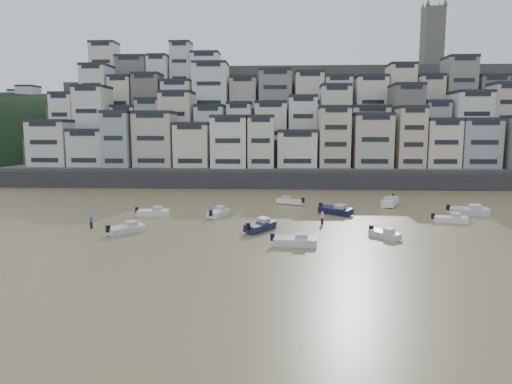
# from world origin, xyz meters

# --- Properties ---
(ground) EXTENTS (400.00, 400.00, 0.00)m
(ground) POSITION_xyz_m (0.00, 0.00, 0.00)
(ground) COLOR #937D4F
(ground) RESTS_ON ground
(harbor_wall) EXTENTS (140.00, 3.00, 3.50)m
(harbor_wall) POSITION_xyz_m (10.00, 65.00, 1.75)
(harbor_wall) COLOR #38383A
(harbor_wall) RESTS_ON ground
(hillside) EXTENTS (141.04, 66.00, 50.00)m
(hillside) POSITION_xyz_m (14.73, 104.84, 13.01)
(hillside) COLOR #4C4C47
(hillside) RESTS_ON ground
(headland) EXTENTS (216.00, 135.00, 53.33)m
(headland) POSITION_xyz_m (-95.00, 135.00, 0.02)
(headland) COLOR black
(headland) RESTS_ON ground
(boat_a) EXTENTS (5.16, 1.89, 1.39)m
(boat_a) POSITION_xyz_m (9.42, 16.69, 0.69)
(boat_a) COLOR silver
(boat_a) RESTS_ON ground
(boat_b) EXTENTS (3.69, 4.18, 1.15)m
(boat_b) POSITION_xyz_m (19.83, 20.89, 0.58)
(boat_b) COLOR silver
(boat_b) RESTS_ON ground
(boat_c) EXTENTS (4.41, 5.70, 1.51)m
(boat_c) POSITION_xyz_m (5.39, 23.96, 0.76)
(boat_c) COLOR #141C40
(boat_c) RESTS_ON ground
(boat_d) EXTENTS (4.86, 2.07, 1.29)m
(boat_d) POSITION_xyz_m (30.63, 30.41, 0.64)
(boat_d) COLOR white
(boat_d) RESTS_ON ground
(boat_e) EXTENTS (5.50, 5.07, 1.54)m
(boat_e) POSITION_xyz_m (15.93, 35.49, 0.77)
(boat_e) COLOR #121539
(boat_e) RESTS_ON ground
(boat_f) EXTENTS (3.17, 5.37, 1.39)m
(boat_f) POSITION_xyz_m (-1.05, 33.02, 0.70)
(boat_f) COLOR white
(boat_f) RESTS_ON ground
(boat_g) EXTENTS (6.22, 2.59, 1.65)m
(boat_g) POSITION_xyz_m (35.22, 35.94, 0.83)
(boat_g) COLOR silver
(boat_g) RESTS_ON ground
(boat_h) EXTENTS (5.19, 3.63, 1.36)m
(boat_h) POSITION_xyz_m (9.41, 44.44, 0.68)
(boat_h) COLOR silver
(boat_h) RESTS_ON ground
(boat_i) EXTENTS (4.47, 6.93, 1.80)m
(boat_i) POSITION_xyz_m (25.74, 43.76, 0.90)
(boat_i) COLOR white
(boat_i) RESTS_ON ground
(boat_j) EXTENTS (4.53, 4.74, 1.35)m
(boat_j) POSITION_xyz_m (-10.63, 21.66, 0.67)
(boat_j) COLOR silver
(boat_j) RESTS_ON ground
(boat_k) EXTENTS (4.99, 1.93, 1.33)m
(boat_k) POSITION_xyz_m (-10.53, 32.85, 0.67)
(boat_k) COLOR white
(boat_k) RESTS_ON ground
(person_blue) EXTENTS (0.44, 0.44, 1.74)m
(person_blue) POSITION_xyz_m (-15.99, 24.14, 0.87)
(person_blue) COLOR #1659A8
(person_blue) RESTS_ON ground
(person_pink) EXTENTS (0.44, 0.44, 1.74)m
(person_pink) POSITION_xyz_m (13.36, 28.37, 0.87)
(person_pink) COLOR #DCA29B
(person_pink) RESTS_ON ground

